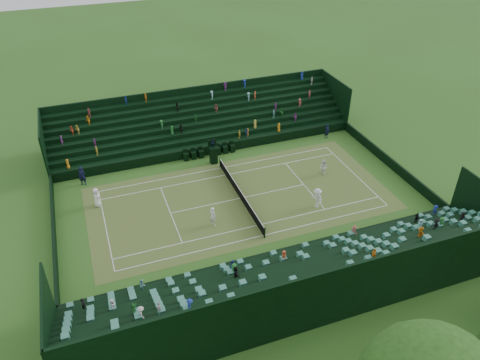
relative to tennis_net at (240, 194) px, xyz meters
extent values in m
plane|color=#315C1D|center=(0.00, 0.00, -0.53)|extent=(160.00, 160.00, 0.00)
cube|color=#357125|center=(0.00, 0.00, -0.52)|extent=(12.97, 26.77, 0.01)
cube|color=black|center=(0.00, 15.88, -0.03)|extent=(17.17, 0.20, 1.00)
cube|color=black|center=(0.00, -15.88, -0.03)|extent=(17.17, 0.20, 1.00)
cube|color=black|center=(8.48, 0.00, -0.03)|extent=(0.20, 31.77, 1.00)
cube|color=black|center=(-8.48, 0.00, -0.03)|extent=(0.20, 31.77, 1.00)
cube|color=black|center=(8.98, 0.00, -0.03)|extent=(0.80, 32.00, 1.00)
cube|color=black|center=(9.79, 0.00, 0.20)|extent=(0.80, 32.00, 1.45)
cube|color=black|center=(10.58, 0.00, 0.42)|extent=(0.80, 32.00, 1.90)
cube|color=black|center=(11.38, 0.00, 0.65)|extent=(0.80, 32.00, 2.35)
cube|color=black|center=(12.18, 0.00, 0.87)|extent=(0.80, 32.00, 2.80)
cube|color=black|center=(12.98, 0.00, 1.10)|extent=(0.80, 32.00, 3.25)
cube|color=black|center=(13.79, 0.00, 1.32)|extent=(0.80, 32.00, 3.70)
cube|color=black|center=(14.59, 0.00, 1.55)|extent=(0.80, 32.00, 4.15)
cube|color=black|center=(15.08, 0.00, 1.92)|extent=(0.20, 32.00, 4.90)
cube|color=black|center=(-8.98, 0.00, -0.03)|extent=(0.80, 32.00, 1.00)
cube|color=black|center=(-9.79, 0.00, 0.20)|extent=(0.80, 32.00, 1.45)
cube|color=black|center=(-10.58, 0.00, 0.42)|extent=(0.80, 32.00, 1.90)
cube|color=black|center=(-11.38, 0.00, 0.65)|extent=(0.80, 32.00, 2.35)
cube|color=black|center=(-12.18, 0.00, 0.87)|extent=(0.80, 32.00, 2.80)
cube|color=black|center=(-12.98, 0.00, 1.10)|extent=(0.80, 32.00, 3.25)
cube|color=black|center=(-13.79, 0.00, 1.32)|extent=(0.80, 32.00, 3.70)
cube|color=black|center=(-14.59, 0.00, 1.55)|extent=(0.80, 32.00, 4.15)
cube|color=black|center=(-15.08, 0.00, 1.92)|extent=(0.20, 32.00, 4.90)
cylinder|color=black|center=(-5.79, 0.00, 0.00)|extent=(0.10, 0.10, 1.06)
cylinder|color=black|center=(5.79, 0.00, 0.00)|extent=(0.10, 0.10, 1.06)
cube|color=black|center=(0.00, 0.00, -0.07)|extent=(11.57, 0.02, 0.86)
cube|color=white|center=(0.00, 0.00, 0.40)|extent=(11.57, 0.04, 0.07)
cube|color=black|center=(-6.71, -0.38, 0.34)|extent=(0.68, 0.68, 1.74)
cube|color=black|center=(-6.71, -0.38, 1.26)|extent=(0.87, 0.87, 0.10)
cube|color=black|center=(-7.05, -0.38, 1.60)|extent=(0.08, 0.87, 0.68)
imported|color=black|center=(-6.71, -0.38, 1.76)|extent=(0.37, 0.46, 0.90)
cube|color=black|center=(-8.19, -2.88, -0.12)|extent=(0.50, 0.50, 0.81)
cube|color=black|center=(-8.44, -2.88, 0.38)|extent=(0.06, 0.50, 0.50)
cube|color=black|center=(-8.19, -2.08, -0.12)|extent=(0.50, 0.50, 0.81)
cube|color=black|center=(-8.44, -2.08, 0.38)|extent=(0.06, 0.50, 0.50)
cube|color=black|center=(-8.19, -1.28, -0.12)|extent=(0.50, 0.50, 0.81)
cube|color=black|center=(-8.44, -1.28, 0.38)|extent=(0.06, 0.50, 0.50)
cube|color=black|center=(-8.19, 0.52, -0.12)|extent=(0.50, 0.50, 0.81)
cube|color=black|center=(-8.44, 0.52, 0.38)|extent=(0.06, 0.50, 0.50)
cube|color=black|center=(-8.19, 1.32, -0.12)|extent=(0.50, 0.50, 0.81)
cube|color=black|center=(-8.44, 1.32, 0.38)|extent=(0.06, 0.50, 0.50)
cube|color=black|center=(-8.19, 2.12, -0.12)|extent=(0.50, 0.50, 0.81)
cube|color=black|center=(-8.44, 2.12, 0.38)|extent=(0.06, 0.50, 0.50)
imported|color=white|center=(-3.26, -12.14, 0.39)|extent=(1.04, 0.86, 1.83)
imported|color=white|center=(2.77, -3.40, 0.38)|extent=(0.79, 0.69, 1.81)
imported|color=white|center=(-0.96, 8.90, 0.29)|extent=(0.87, 0.73, 1.62)
imported|color=white|center=(3.49, 5.87, 0.43)|extent=(1.37, 0.98, 1.92)
imported|color=black|center=(-7.47, 12.92, 0.31)|extent=(0.55, 0.69, 1.67)
imported|color=black|center=(-7.18, -13.06, 0.43)|extent=(0.67, 0.81, 1.91)
camera|label=1|loc=(32.15, -11.77, 24.24)|focal=35.00mm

